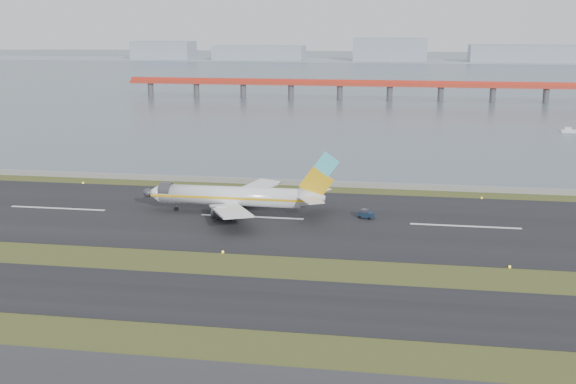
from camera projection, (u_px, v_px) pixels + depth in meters
name	position (u px, v px, depth m)	size (l,w,h in m)	color
ground	(211.00, 268.00, 109.79)	(1000.00, 1000.00, 0.00)	#304418
taxiway_strip	(187.00, 297.00, 98.25)	(1000.00, 18.00, 0.10)	black
runway_strip	(252.00, 217.00, 138.59)	(1000.00, 45.00, 0.10)	black
seawall	(279.00, 182.00, 167.29)	(1000.00, 2.50, 1.00)	gray
bay_water	(371.00, 72.00, 551.53)	(1400.00, 800.00, 1.30)	#465865
red_pier	(390.00, 85.00, 345.02)	(260.00, 5.00, 10.20)	red
far_shoreline	(394.00, 55.00, 701.62)	(1400.00, 80.00, 60.50)	#94A0AF
airliner	(237.00, 196.00, 140.55)	(38.52, 32.89, 12.80)	white
pushback_tug	(366.00, 214.00, 137.51)	(3.16, 2.41, 1.79)	#132134
workboat_far	(572.00, 131.00, 245.17)	(7.83, 2.77, 1.88)	silver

